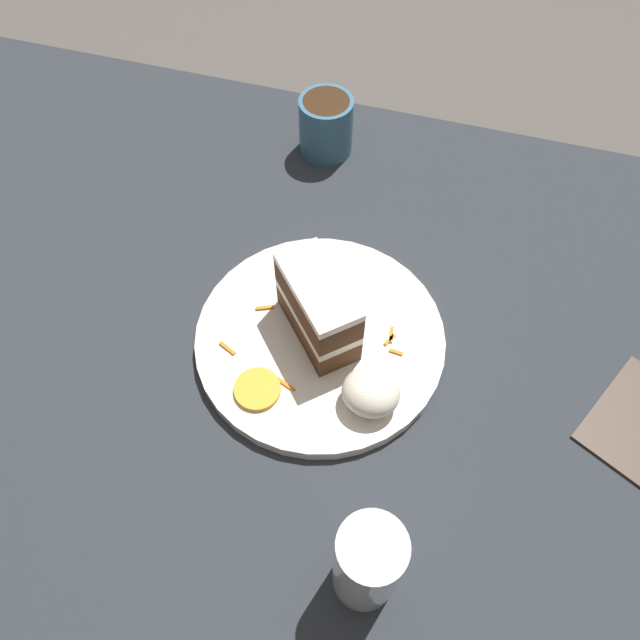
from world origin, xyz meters
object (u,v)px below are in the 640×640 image
orange_garnish (258,389)px  coffee_mug (326,124)px  drinking_glass (367,566)px  plate (320,339)px  cake_slice (318,308)px  cream_dollop (371,392)px

orange_garnish → coffee_mug: 0.43m
drinking_glass → plate: bearing=-64.9°
coffee_mug → drinking_glass: bearing=109.3°
plate → coffee_mug: bearing=-75.3°
cake_slice → coffee_mug: 0.34m
coffee_mug → plate: bearing=104.7°
cake_slice → orange_garnish: (0.04, 0.10, -0.04)m
cream_dollop → orange_garnish: cream_dollop is taller
orange_garnish → coffee_mug: (0.04, -0.42, 0.03)m
drinking_glass → coffee_mug: (0.20, -0.58, -0.01)m
cake_slice → orange_garnish: size_ratio=2.34×
orange_garnish → drinking_glass: drinking_glass is taller
cake_slice → orange_garnish: 0.12m
cake_slice → drinking_glass: 0.28m
coffee_mug → orange_garnish: bearing=95.3°
coffee_mug → cream_dollop: bearing=112.4°
plate → cream_dollop: cream_dollop is taller
cake_slice → cream_dollop: (-0.08, 0.08, -0.03)m
orange_garnish → drinking_glass: size_ratio=0.39×
drinking_glass → cake_slice: bearing=-64.7°
plate → coffee_mug: size_ratio=3.45×
cream_dollop → orange_garnish: 0.13m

